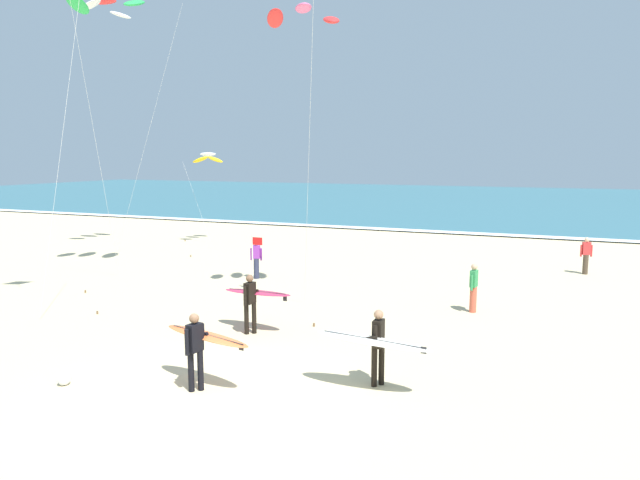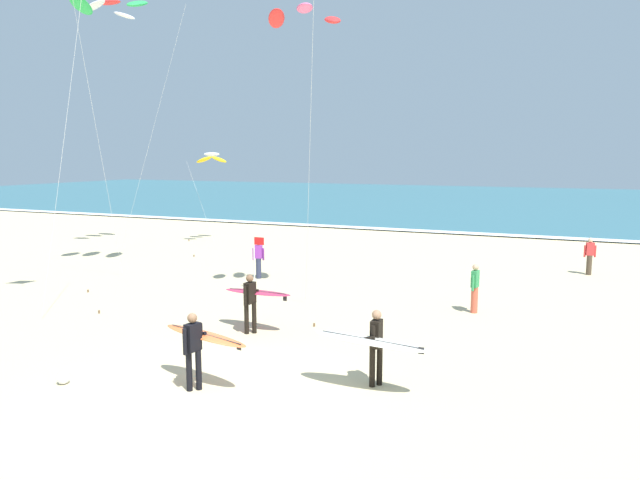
% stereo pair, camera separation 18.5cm
% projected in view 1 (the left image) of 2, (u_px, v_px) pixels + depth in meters
% --- Properties ---
extents(ground_plane, '(160.00, 160.00, 0.00)m').
position_uv_depth(ground_plane, '(211.00, 393.00, 12.40)').
color(ground_plane, beige).
extents(ocean_water, '(160.00, 60.00, 0.08)m').
position_uv_depth(ocean_water, '(498.00, 201.00, 64.99)').
color(ocean_water, '#336B7A').
rests_on(ocean_water, ground).
extents(shoreline_foam, '(160.00, 1.24, 0.01)m').
position_uv_depth(shoreline_foam, '(450.00, 232.00, 37.87)').
color(shoreline_foam, white).
rests_on(shoreline_foam, ocean_water).
extents(surfer_lead, '(2.37, 1.07, 1.71)m').
position_uv_depth(surfer_lead, '(201.00, 342.00, 12.50)').
color(surfer_lead, black).
rests_on(surfer_lead, ground).
extents(surfer_trailing, '(2.54, 0.95, 1.71)m').
position_uv_depth(surfer_trailing, '(376.00, 342.00, 12.47)').
color(surfer_trailing, black).
rests_on(surfer_trailing, ground).
extents(surfer_third, '(2.27, 1.02, 1.71)m').
position_uv_depth(surfer_third, '(254.00, 296.00, 16.53)').
color(surfer_third, black).
rests_on(surfer_third, ground).
extents(kite_arc_golden_near, '(3.30, 4.10, 11.46)m').
position_uv_depth(kite_arc_golden_near, '(106.00, 0.00, 22.88)').
color(kite_arc_golden_near, green).
rests_on(kite_arc_golden_near, ground).
extents(kite_arc_rose_far, '(2.75, 3.59, 9.79)m').
position_uv_depth(kite_arc_rose_far, '(303.00, 16.00, 18.67)').
color(kite_arc_rose_far, red).
rests_on(kite_arc_rose_far, ground).
extents(kite_arc_scarlet_high, '(5.27, 2.71, 12.69)m').
position_uv_depth(kite_arc_scarlet_high, '(106.00, 8.00, 28.98)').
color(kite_arc_scarlet_high, white).
rests_on(kite_arc_scarlet_high, ground).
extents(kite_arc_ivory_low, '(2.28, 2.11, 5.20)m').
position_uv_depth(kite_arc_ivory_low, '(208.00, 158.00, 33.10)').
color(kite_arc_ivory_low, yellow).
rests_on(kite_arc_ivory_low, ground).
extents(bystander_green_top, '(0.23, 0.49, 1.59)m').
position_uv_depth(bystander_green_top, '(474.00, 288.00, 18.67)').
color(bystander_green_top, '#D8593F').
rests_on(bystander_green_top, ground).
extents(bystander_purple_top, '(0.49, 0.26, 1.59)m').
position_uv_depth(bystander_purple_top, '(256.00, 259.00, 23.84)').
color(bystander_purple_top, '#2D334C').
rests_on(bystander_purple_top, ground).
extents(bystander_red_top, '(0.48, 0.26, 1.59)m').
position_uv_depth(bystander_red_top, '(586.00, 255.00, 24.72)').
color(bystander_red_top, '#4C3D2D').
rests_on(bystander_red_top, ground).
extents(lifeguard_flag, '(0.45, 0.05, 2.10)m').
position_uv_depth(lifeguard_flag, '(254.00, 258.00, 21.49)').
color(lifeguard_flag, silver).
rests_on(lifeguard_flag, ground).
extents(beach_ball, '(0.28, 0.28, 0.28)m').
position_uv_depth(beach_ball, '(64.00, 379.00, 12.79)').
color(beach_ball, white).
rests_on(beach_ball, ground).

